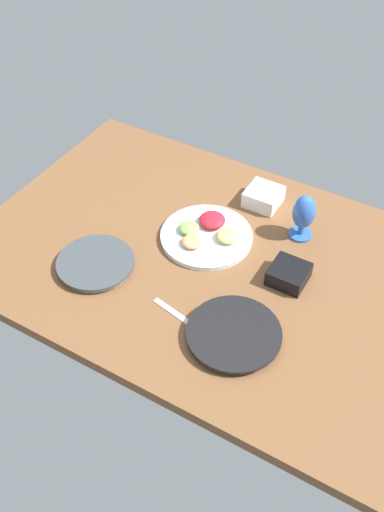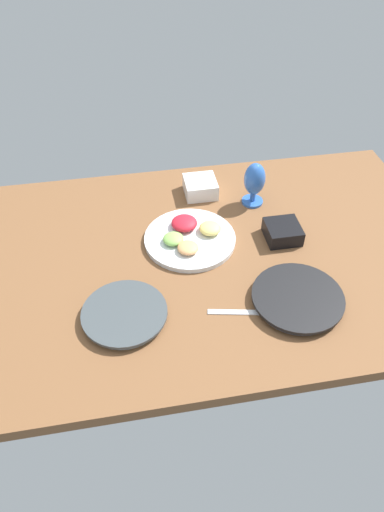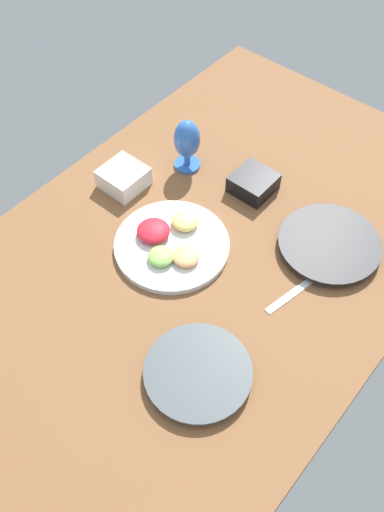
{
  "view_description": "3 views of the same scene",
  "coord_description": "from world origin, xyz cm",
  "px_view_note": "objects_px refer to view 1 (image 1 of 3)",
  "views": [
    {
      "loc": [
        -60.31,
        119.4,
        136.04
      ],
      "look_at": [
        4.47,
        7.92,
        6.8
      ],
      "focal_mm": 41.2,
      "sensor_mm": 36.0,
      "label": 1
    },
    {
      "loc": [
        27.94,
        110.15,
        107.97
      ],
      "look_at": [
        9.71,
        6.7,
        6.8
      ],
      "focal_mm": 33.02,
      "sensor_mm": 36.0,
      "label": 2
    },
    {
      "loc": [
        75.84,
        56.73,
        119.43
      ],
      "look_at": [
        10.61,
        1.69,
        6.8
      ],
      "focal_mm": 39.38,
      "sensor_mm": 36.0,
      "label": 3
    }
  ],
  "objects_px": {
    "dinner_plate_left": "(234,335)",
    "hurricane_glass_blue": "(304,214)",
    "dinner_plate_right": "(96,264)",
    "square_bowl_black": "(289,273)",
    "square_bowl_white": "(264,196)",
    "fruit_platter": "(207,234)"
  },
  "relations": [
    {
      "from": "dinner_plate_left",
      "to": "dinner_plate_right",
      "type": "bearing_deg",
      "value": -3.39
    },
    {
      "from": "dinner_plate_right",
      "to": "square_bowl_black",
      "type": "bearing_deg",
      "value": -155.38
    },
    {
      "from": "hurricane_glass_blue",
      "to": "square_bowl_white",
      "type": "distance_m",
      "value": 0.21
    },
    {
      "from": "dinner_plate_left",
      "to": "hurricane_glass_blue",
      "type": "bearing_deg",
      "value": -89.67
    },
    {
      "from": "dinner_plate_right",
      "to": "square_bowl_white",
      "type": "relative_size",
      "value": 2.11
    },
    {
      "from": "dinner_plate_right",
      "to": "square_bowl_black",
      "type": "relative_size",
      "value": 2.18
    },
    {
      "from": "dinner_plate_left",
      "to": "square_bowl_white",
      "type": "distance_m",
      "value": 0.62
    },
    {
      "from": "dinner_plate_left",
      "to": "dinner_plate_right",
      "type": "xyz_separation_m",
      "value": [
        0.51,
        -0.03,
        -0.0
      ]
    },
    {
      "from": "dinner_plate_left",
      "to": "fruit_platter",
      "type": "height_order",
      "value": "fruit_platter"
    },
    {
      "from": "square_bowl_black",
      "to": "square_bowl_white",
      "type": "relative_size",
      "value": 0.97
    },
    {
      "from": "dinner_plate_left",
      "to": "fruit_platter",
      "type": "bearing_deg",
      "value": -50.5
    },
    {
      "from": "dinner_plate_right",
      "to": "hurricane_glass_blue",
      "type": "relative_size",
      "value": 1.49
    },
    {
      "from": "fruit_platter",
      "to": "hurricane_glass_blue",
      "type": "distance_m",
      "value": 0.33
    },
    {
      "from": "hurricane_glass_blue",
      "to": "square_bowl_black",
      "type": "distance_m",
      "value": 0.23
    },
    {
      "from": "dinner_plate_left",
      "to": "square_bowl_black",
      "type": "xyz_separation_m",
      "value": [
        -0.04,
        -0.29,
        0.02
      ]
    },
    {
      "from": "square_bowl_white",
      "to": "dinner_plate_right",
      "type": "bearing_deg",
      "value": 59.43
    },
    {
      "from": "dinner_plate_left",
      "to": "square_bowl_white",
      "type": "height_order",
      "value": "square_bowl_white"
    },
    {
      "from": "square_bowl_black",
      "to": "square_bowl_white",
      "type": "distance_m",
      "value": 0.38
    },
    {
      "from": "hurricane_glass_blue",
      "to": "square_bowl_black",
      "type": "height_order",
      "value": "hurricane_glass_blue"
    },
    {
      "from": "fruit_platter",
      "to": "square_bowl_white",
      "type": "relative_size",
      "value": 2.62
    },
    {
      "from": "dinner_plate_left",
      "to": "hurricane_glass_blue",
      "type": "xyz_separation_m",
      "value": [
        0.0,
        -0.5,
        0.08
      ]
    },
    {
      "from": "hurricane_glass_blue",
      "to": "square_bowl_white",
      "type": "height_order",
      "value": "hurricane_glass_blue"
    }
  ]
}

